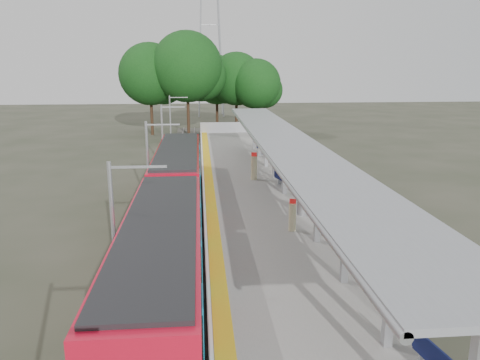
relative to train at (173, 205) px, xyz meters
name	(u,v)px	position (x,y,z in m)	size (l,w,h in m)	color
trackbed	(180,201)	(0.00, 7.25, -1.93)	(3.00, 70.00, 0.24)	#59544C
platform	(249,194)	(4.50, 7.25, -1.55)	(6.00, 50.00, 1.00)	gray
tactile_strip	(209,187)	(1.95, 7.25, -1.04)	(0.60, 50.00, 0.02)	yellow
end_fence	(226,127)	(4.50, 32.20, -0.45)	(6.00, 0.10, 1.20)	#9EA0A5
train	(173,205)	(0.00, 0.00, 0.00)	(2.74, 27.60, 3.62)	black
canopy	(285,147)	(6.11, 3.44, 2.15)	(3.27, 38.00, 3.66)	#9EA0A5
pylon	(209,0)	(3.50, 60.25, 16.95)	(8.00, 4.00, 38.00)	#9EA0A5
tree_cluster	(202,75)	(1.83, 39.01, 5.36)	(20.37, 15.25, 12.73)	#382316
catenary_masts	(149,162)	(-1.72, 6.25, 0.86)	(2.08, 48.16, 5.40)	#9EA0A5
bench_near	(434,359)	(7.11, -12.22, -0.52)	(0.69, 1.52, 1.00)	#0E1547
bench_mid	(281,178)	(6.62, 7.06, -0.50)	(0.88, 1.60, 1.05)	#0E1547
bench_far	(262,148)	(6.84, 18.46, -0.52)	(0.91, 1.54, 1.01)	#0E1547
info_pillar_near	(292,217)	(5.68, -1.27, -0.37)	(0.35, 0.35, 1.57)	#C7BF91
info_pillar_far	(254,168)	(5.05, 9.04, -0.23)	(0.43, 0.43, 1.89)	#C7BF91
litter_bin	(303,206)	(6.68, 1.03, -0.55)	(0.49, 0.49, 1.00)	#9EA0A5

